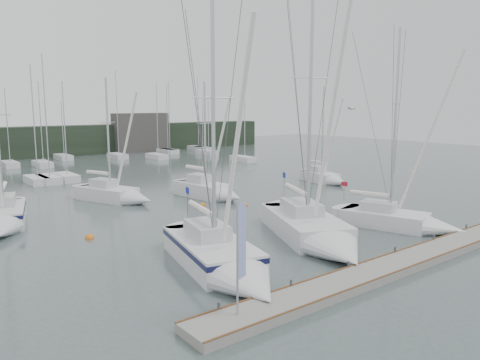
% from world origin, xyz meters
% --- Properties ---
extents(ground, '(160.00, 160.00, 0.00)m').
position_xyz_m(ground, '(0.00, 0.00, 0.00)').
color(ground, '#445351').
rests_on(ground, ground).
extents(dock, '(24.00, 2.00, 0.40)m').
position_xyz_m(dock, '(0.00, -5.00, 0.20)').
color(dock, slate).
rests_on(dock, ground).
extents(far_treeline, '(90.00, 4.00, 5.00)m').
position_xyz_m(far_treeline, '(0.00, 62.00, 2.50)').
color(far_treeline, black).
rests_on(far_treeline, ground).
extents(far_building_right, '(10.00, 3.00, 7.00)m').
position_xyz_m(far_building_right, '(18.00, 60.00, 3.50)').
color(far_building_right, '#403D3A').
rests_on(far_building_right, ground).
extents(mast_forest, '(57.99, 26.77, 13.88)m').
position_xyz_m(mast_forest, '(1.49, 47.15, 0.47)').
color(mast_forest, silver).
rests_on(mast_forest, ground).
extents(sailboat_near_left, '(5.61, 11.16, 14.94)m').
position_xyz_m(sailboat_near_left, '(-6.94, -0.31, 0.66)').
color(sailboat_near_left, silver).
rests_on(sailboat_near_left, ground).
extents(sailboat_near_center, '(8.12, 12.04, 17.25)m').
position_xyz_m(sailboat_near_center, '(0.50, 0.21, 0.62)').
color(sailboat_near_center, silver).
rests_on(sailboat_near_center, ground).
extents(sailboat_near_right, '(5.13, 8.61, 14.47)m').
position_xyz_m(sailboat_near_right, '(8.12, -1.07, 0.53)').
color(sailboat_near_right, silver).
rests_on(sailboat_near_right, ground).
extents(sailboat_mid_a, '(4.74, 8.69, 13.00)m').
position_xyz_m(sailboat_mid_a, '(-13.77, 16.41, 0.64)').
color(sailboat_mid_a, silver).
rests_on(sailboat_mid_a, ground).
extents(sailboat_mid_b, '(5.25, 8.19, 11.60)m').
position_xyz_m(sailboat_mid_b, '(-3.67, 19.96, 0.57)').
color(sailboat_mid_b, silver).
rests_on(sailboat_mid_b, ground).
extents(sailboat_mid_c, '(3.52, 7.84, 11.31)m').
position_xyz_m(sailboat_mid_c, '(3.71, 16.20, 0.61)').
color(sailboat_mid_c, silver).
rests_on(sailboat_mid_c, ground).
extents(sailboat_mid_e, '(3.26, 6.94, 11.15)m').
position_xyz_m(sailboat_mid_e, '(18.33, 15.49, 0.51)').
color(sailboat_mid_e, silver).
rests_on(sailboat_mid_e, ground).
extents(buoy_a, '(0.45, 0.45, 0.45)m').
position_xyz_m(buoy_a, '(-3.67, 9.86, 0.00)').
color(buoy_a, orange).
rests_on(buoy_a, ground).
extents(buoy_b, '(0.52, 0.52, 0.52)m').
position_xyz_m(buoy_b, '(4.12, 11.95, 0.00)').
color(buoy_b, orange).
rests_on(buoy_b, ground).
extents(buoy_c, '(0.58, 0.58, 0.58)m').
position_xyz_m(buoy_c, '(-9.94, 10.38, 0.00)').
color(buoy_c, orange).
rests_on(buoy_c, ground).
extents(dock_banner, '(0.64, 0.30, 4.48)m').
position_xyz_m(dock_banner, '(-9.49, -4.80, 3.05)').
color(dock_banner, '#ACAEB4').
rests_on(dock_banner, dock).
extents(seagull, '(0.89, 0.43, 0.18)m').
position_xyz_m(seagull, '(1.13, -1.36, 8.28)').
color(seagull, silver).
rests_on(seagull, ground).
extents(buoy_d, '(0.51, 0.51, 0.51)m').
position_xyz_m(buoy_d, '(1.24, 14.17, 0.00)').
color(buoy_d, orange).
rests_on(buoy_d, ground).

